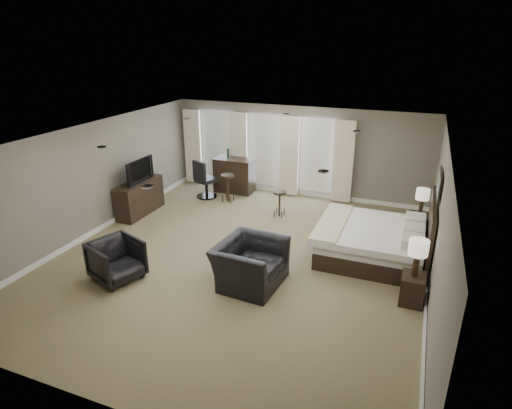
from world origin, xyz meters
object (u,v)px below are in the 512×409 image
(nightstand_near, at_px, (412,289))
(dresser, at_px, (140,197))
(lamp_far, at_px, (422,202))
(bar_stool_right, at_px, (279,204))
(armchair_near, at_px, (250,257))
(armchair_far, at_px, (116,258))
(bar_stool_left, at_px, (228,188))
(desk_chair, at_px, (206,179))
(tv, at_px, (138,179))
(nightstand_far, at_px, (418,225))
(lamp_near, at_px, (417,258))
(bed, at_px, (373,227))
(bar_counter, at_px, (234,175))

(nightstand_near, xyz_separation_m, dresser, (-6.92, 1.70, 0.17))
(dresser, bearing_deg, lamp_far, 9.88)
(bar_stool_right, bearing_deg, armchair_near, -81.09)
(armchair_far, bearing_deg, bar_stool_left, 17.38)
(armchair_far, relative_size, desk_chair, 0.77)
(dresser, xyz_separation_m, tv, (0.00, -0.00, 0.51))
(nightstand_far, bearing_deg, bar_stool_left, 175.22)
(tv, distance_m, armchair_far, 3.37)
(nightstand_near, distance_m, lamp_near, 0.61)
(bed, xyz_separation_m, nightstand_near, (0.89, -1.45, -0.44))
(armchair_near, bearing_deg, bar_counter, 31.82)
(nightstand_near, height_order, bar_counter, bar_counter)
(bar_stool_right, xyz_separation_m, desk_chair, (-2.43, 0.57, 0.23))
(bed, bearing_deg, armchair_far, -148.86)
(armchair_far, distance_m, bar_stool_left, 4.58)
(dresser, height_order, bar_stool_left, dresser)
(nightstand_far, height_order, bar_stool_right, bar_stool_right)
(desk_chair, bearing_deg, lamp_near, 171.65)
(lamp_far, relative_size, tv, 0.59)
(bar_counter, relative_size, bar_stool_left, 1.49)
(bar_counter, height_order, bar_stool_right, bar_counter)
(bed, relative_size, tv, 2.09)
(lamp_near, distance_m, dresser, 7.14)
(dresser, xyz_separation_m, armchair_far, (1.57, -2.94, -0.00))
(bar_counter, bearing_deg, armchair_near, -62.66)
(lamp_far, xyz_separation_m, tv, (-6.92, -1.20, 0.09))
(dresser, xyz_separation_m, armchair_near, (4.02, -2.15, 0.12))
(lamp_far, distance_m, armchair_near, 4.44)
(bar_stool_left, height_order, desk_chair, desk_chair)
(lamp_near, bearing_deg, lamp_far, 90.00)
(bed, distance_m, desk_chair, 5.34)
(lamp_near, relative_size, bar_counter, 0.57)
(dresser, bearing_deg, desk_chair, 58.12)
(lamp_near, height_order, bar_counter, lamp_near)
(bar_stool_right, bearing_deg, bed, -29.05)
(lamp_far, height_order, bar_counter, lamp_far)
(nightstand_far, bearing_deg, lamp_far, 0.00)
(dresser, height_order, tv, tv)
(bed, distance_m, bar_stool_right, 2.91)
(nightstand_near, bearing_deg, lamp_far, 90.00)
(nightstand_far, xyz_separation_m, bar_counter, (-5.28, 1.26, 0.25))
(nightstand_far, distance_m, armchair_near, 4.44)
(lamp_far, bearing_deg, dresser, -170.12)
(lamp_far, bearing_deg, nightstand_near, -90.00)
(tv, relative_size, desk_chair, 0.93)
(bed, distance_m, armchair_near, 2.77)
(lamp_far, bearing_deg, tv, -170.12)
(bed, relative_size, lamp_far, 3.54)
(tv, bearing_deg, armchair_far, -151.88)
(lamp_far, distance_m, armchair_far, 6.78)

